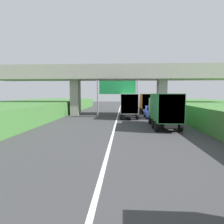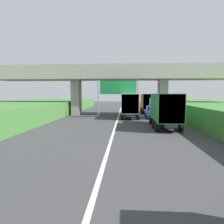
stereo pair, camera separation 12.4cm
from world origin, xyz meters
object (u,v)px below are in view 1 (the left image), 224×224
(overhead_highway_sign, at_px, (117,90))
(truck_green, at_px, (164,109))
(truck_orange, at_px, (147,102))
(car_blue, at_px, (151,112))
(truck_silver, at_px, (129,104))

(overhead_highway_sign, xyz_separation_m, truck_green, (4.96, -8.49, -2.06))
(truck_orange, distance_m, car_blue, 8.81)
(overhead_highway_sign, bearing_deg, truck_silver, 2.32)
(overhead_highway_sign, bearing_deg, truck_green, -59.69)
(truck_green, distance_m, truck_silver, 9.17)
(overhead_highway_sign, xyz_separation_m, truck_silver, (1.66, 0.07, -2.06))
(truck_silver, xyz_separation_m, car_blue, (3.19, -0.34, -1.08))
(truck_green, relative_size, truck_orange, 1.00)
(overhead_highway_sign, height_order, truck_silver, overhead_highway_sign)
(truck_green, bearing_deg, truck_silver, 111.10)
(car_blue, bearing_deg, truck_green, -89.23)
(truck_orange, bearing_deg, truck_silver, -112.51)
(overhead_highway_sign, relative_size, truck_orange, 0.81)
(truck_green, height_order, truck_orange, same)
(overhead_highway_sign, xyz_separation_m, truck_orange, (5.14, 8.47, -2.06))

